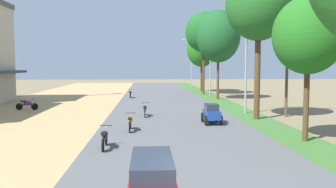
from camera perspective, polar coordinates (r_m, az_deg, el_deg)
The scene contains 15 objects.
parked_motorbike_third at distance 31.45m, azimuth -21.56°, elevation -1.49°, with size 1.80×0.54×0.94m.
median_tree_second at distance 18.30m, azimuth 21.49°, elevation 8.68°, with size 3.35×3.35×6.91m.
median_tree_third at distance 25.19m, azimuth 14.29°, elevation 13.80°, with size 4.40×4.40×10.28m.
median_tree_fourth at distance 39.07m, azimuth 8.04°, elevation 9.12°, with size 4.69×4.69×9.60m.
median_tree_fifth at distance 45.43m, azimuth 5.74°, elevation 9.78°, with size 4.59×4.59×10.34m.
median_tree_sixth at distance 50.40m, azimuth 5.40°, elevation 7.19°, with size 4.16×4.16×8.52m.
streetlamp_near at distance 27.79m, azimuth 12.37°, elevation 6.16°, with size 3.16×0.20×7.73m.
streetlamp_mid at distance 42.66m, azimuth 6.78°, elevation 5.47°, with size 3.16×0.20×7.51m.
streetlamp_far at distance 60.44m, azimuth 3.76°, elevation 5.53°, with size 3.16×0.20×8.15m.
utility_pole_near at distance 26.97m, azimuth 18.52°, elevation 6.14°, with size 1.80×0.20×8.72m.
car_hatchback_blue at distance 22.45m, azimuth 6.97°, elevation -3.01°, with size 1.04×2.00×1.23m.
motorbike_ahead_second at distance 15.95m, azimuth -10.09°, elevation -6.78°, with size 0.54×1.80×0.94m.
motorbike_ahead_third at distance 20.01m, azimuth -6.06°, elevation -4.43°, with size 0.54×1.80×0.94m.
motorbike_ahead_fourth at distance 25.54m, azimuth -3.72°, elevation -2.47°, with size 0.54×1.80×0.94m.
motorbike_ahead_fifth at distance 40.46m, azimuth -6.03°, elevation 0.10°, with size 0.54×1.80×0.94m.
Camera 1 is at (-1.72, -6.08, 3.68)m, focal length 38.17 mm.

